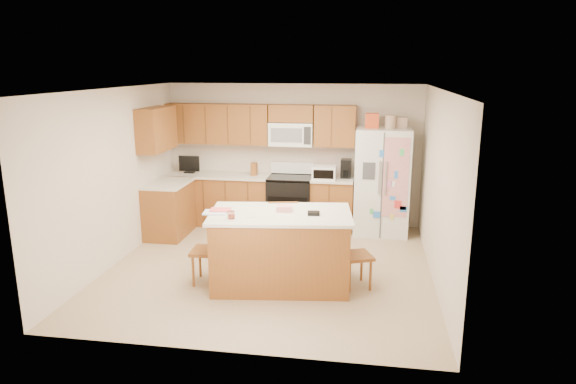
% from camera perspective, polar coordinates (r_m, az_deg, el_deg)
% --- Properties ---
extents(ground, '(4.50, 4.50, 0.00)m').
position_cam_1_polar(ground, '(7.40, -2.04, -8.39)').
color(ground, '#92775E').
rests_on(ground, ground).
extents(room_shell, '(4.60, 4.60, 2.52)m').
position_cam_1_polar(room_shell, '(6.98, -2.14, 2.62)').
color(room_shell, beige).
rests_on(room_shell, ground).
extents(cabinetry, '(3.36, 1.56, 2.15)m').
position_cam_1_polar(cabinetry, '(9.02, -6.06, 1.71)').
color(cabinetry, '#914E1A').
rests_on(cabinetry, ground).
extents(stove, '(0.76, 0.65, 1.13)m').
position_cam_1_polar(stove, '(9.06, 0.27, -1.02)').
color(stove, black).
rests_on(stove, ground).
extents(refrigerator, '(0.90, 0.79, 2.04)m').
position_cam_1_polar(refrigerator, '(8.80, 10.37, 1.30)').
color(refrigerator, white).
rests_on(refrigerator, ground).
extents(island, '(1.93, 1.26, 1.07)m').
position_cam_1_polar(island, '(6.68, -0.83, -6.33)').
color(island, '#914E1A').
rests_on(island, ground).
extents(windsor_chair_left, '(0.41, 0.43, 0.95)m').
position_cam_1_polar(windsor_chair_left, '(6.85, -8.82, -6.41)').
color(windsor_chair_left, '#914E1A').
rests_on(windsor_chair_left, ground).
extents(windsor_chair_back, '(0.50, 0.48, 0.99)m').
position_cam_1_polar(windsor_chair_back, '(7.28, -0.63, -4.82)').
color(windsor_chair_back, '#914E1A').
rests_on(windsor_chair_back, ground).
extents(windsor_chair_right, '(0.49, 0.50, 0.91)m').
position_cam_1_polar(windsor_chair_right, '(6.70, 7.40, -6.98)').
color(windsor_chair_right, '#914E1A').
rests_on(windsor_chair_right, ground).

